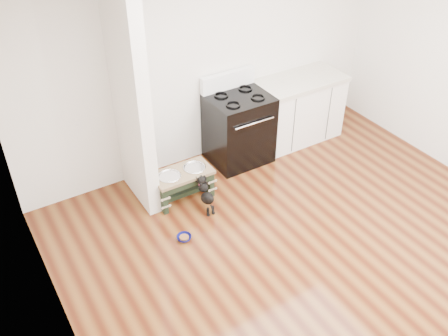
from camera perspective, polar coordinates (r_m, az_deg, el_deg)
ground at (r=5.33m, az=12.13°, el=-11.03°), size 5.00×5.00×0.00m
room_shell at (r=4.32m, az=14.79°, el=3.90°), size 5.00×5.00×5.00m
partition_wall at (r=5.43m, az=-10.69°, el=8.12°), size 0.15×0.80×2.70m
oven_range at (r=6.46m, az=1.69°, el=4.66°), size 0.76×0.69×1.14m
cabinet_run at (r=7.00m, az=8.42°, el=6.66°), size 1.24×0.64×0.91m
dog_feeder at (r=5.88m, az=-4.73°, el=-1.36°), size 0.70×0.37×0.40m
puppy at (r=5.73m, az=-2.11°, el=-2.96°), size 0.12×0.36×0.43m
floor_bowl at (r=5.50m, az=-4.58°, el=-7.95°), size 0.21×0.21×0.05m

